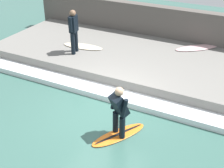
# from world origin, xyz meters

# --- Properties ---
(ground_plane) EXTENTS (28.00, 28.00, 0.00)m
(ground_plane) POSITION_xyz_m (0.00, 0.00, 0.00)
(ground_plane) COLOR #386056
(concrete_ledge) EXTENTS (4.40, 12.60, 0.52)m
(concrete_ledge) POSITION_xyz_m (3.50, 0.00, 0.26)
(concrete_ledge) COLOR slate
(concrete_ledge) RESTS_ON ground_plane
(back_wall) EXTENTS (0.50, 13.23, 1.86)m
(back_wall) POSITION_xyz_m (5.95, 0.00, 0.93)
(back_wall) COLOR #544F49
(back_wall) RESTS_ON ground_plane
(wave_foam_crest) EXTENTS (0.72, 11.97, 0.20)m
(wave_foam_crest) POSITION_xyz_m (0.94, 0.00, 0.10)
(wave_foam_crest) COLOR white
(wave_foam_crest) RESTS_ON ground_plane
(surfboard_riding) EXTENTS (1.76, 1.27, 0.07)m
(surfboard_riding) POSITION_xyz_m (-0.81, -0.95, 0.03)
(surfboard_riding) COLOR orange
(surfboard_riding) RESTS_ON ground_plane
(surfer_riding) EXTENTS (0.61, 0.63, 1.50)m
(surfer_riding) POSITION_xyz_m (-0.81, -0.95, 0.89)
(surfer_riding) COLOR black
(surfer_riding) RESTS_ON surfboard_riding
(surfer_waiting_near) EXTENTS (0.58, 0.32, 1.73)m
(surfer_waiting_near) POSITION_xyz_m (2.54, 2.66, 1.49)
(surfer_waiting_near) COLOR black
(surfer_waiting_near) RESTS_ON concrete_ledge
(surfboard_waiting_near) EXTENTS (0.77, 1.81, 0.06)m
(surfboard_waiting_near) POSITION_xyz_m (3.18, 2.68, 0.55)
(surfboard_waiting_near) COLOR beige
(surfboard_waiting_near) RESTS_ON concrete_ledge
(surfboard_spare) EXTENTS (1.71, 1.79, 0.06)m
(surfboard_spare) POSITION_xyz_m (5.21, -1.60, 0.55)
(surfboard_spare) COLOR beige
(surfboard_spare) RESTS_ON concrete_ledge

